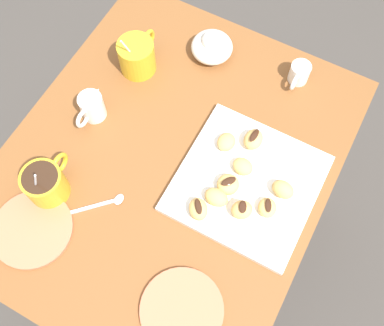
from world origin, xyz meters
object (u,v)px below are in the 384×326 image
object	(u,v)px
cream_pitcher_white	(92,106)
saucer_coral_right	(32,229)
beignet_4	(198,209)
beignet_5	(283,189)
dining_table	(171,183)
chocolate_sauce_pitcher	(299,72)
beignet_3	(242,210)
beignet_8	(243,166)
beignet_6	(267,208)
beignet_7	(216,197)
beignet_2	(226,142)
beignet_1	(229,183)
pastry_plate_square	(247,183)
coffee_mug_mustard_left	(45,183)
coffee_mug_mustard_right	(137,55)
beignet_0	(253,139)
ice_cream_bowl	(212,46)
saucer_coral_left	(182,310)

from	to	relation	value
cream_pitcher_white	saucer_coral_right	distance (m)	0.32
cream_pitcher_white	beignet_4	bearing A→B (deg)	-106.99
beignet_5	dining_table	bearing A→B (deg)	99.72
dining_table	chocolate_sauce_pitcher	bearing A→B (deg)	-26.67
beignet_3	beignet_8	xyz separation A→B (m)	(0.10, 0.04, -0.01)
beignet_6	beignet_7	xyz separation A→B (m)	(-0.03, 0.11, 0.00)
beignet_2	beignet_8	size ratio (longest dim) A/B	1.01
chocolate_sauce_pitcher	beignet_1	distance (m)	0.36
pastry_plate_square	coffee_mug_mustard_left	size ratio (longest dim) A/B	2.32
dining_table	beignet_1	distance (m)	0.24
coffee_mug_mustard_left	beignet_6	world-z (taller)	coffee_mug_mustard_left
coffee_mug_mustard_left	beignet_5	bearing A→B (deg)	-62.85
saucer_coral_right	beignet_5	distance (m)	0.57
pastry_plate_square	beignet_1	size ratio (longest dim) A/B	6.11
pastry_plate_square	beignet_6	size ratio (longest dim) A/B	6.70
coffee_mug_mustard_right	beignet_2	xyz separation A→B (m)	(-0.11, -0.31, -0.02)
dining_table	beignet_1	bearing A→B (deg)	-88.71
pastry_plate_square	beignet_0	bearing A→B (deg)	18.84
saucer_coral_right	pastry_plate_square	bearing A→B (deg)	-49.10
ice_cream_bowl	beignet_1	xyz separation A→B (m)	(-0.33, -0.21, -0.00)
beignet_6	beignet_8	bearing A→B (deg)	54.85
chocolate_sauce_pitcher	beignet_6	size ratio (longest dim) A/B	1.96
ice_cream_bowl	beignet_5	size ratio (longest dim) A/B	2.10
beignet_4	beignet_3	bearing A→B (deg)	-63.30
beignet_0	beignet_3	xyz separation A→B (m)	(-0.17, -0.05, 0.00)
beignet_7	beignet_8	distance (m)	0.10
cream_pitcher_white	beignet_6	xyz separation A→B (m)	(-0.03, -0.49, -0.01)
saucer_coral_right	beignet_2	xyz separation A→B (m)	(0.39, -0.29, 0.03)
beignet_1	beignet_3	size ratio (longest dim) A/B	1.06
ice_cream_bowl	beignet_5	distance (m)	0.43
coffee_mug_mustard_right	ice_cream_bowl	world-z (taller)	coffee_mug_mustard_right
chocolate_sauce_pitcher	beignet_8	world-z (taller)	chocolate_sauce_pitcher
pastry_plate_square	ice_cream_bowl	distance (m)	0.39
beignet_7	beignet_8	xyz separation A→B (m)	(0.10, -0.02, -0.00)
beignet_7	ice_cream_bowl	bearing A→B (deg)	28.52
cream_pitcher_white	beignet_3	xyz separation A→B (m)	(-0.06, -0.44, -0.00)
beignet_1	pastry_plate_square	bearing A→B (deg)	-49.97
coffee_mug_mustard_left	beignet_3	distance (m)	0.45
beignet_3	beignet_7	size ratio (longest dim) A/B	0.88
coffee_mug_mustard_right	beignet_7	world-z (taller)	coffee_mug_mustard_right
dining_table	beignet_4	distance (m)	0.24
ice_cream_bowl	beignet_0	bearing A→B (deg)	-133.13
beignet_5	chocolate_sauce_pitcher	bearing A→B (deg)	16.03
coffee_mug_mustard_right	beignet_5	bearing A→B (deg)	-108.03
beignet_2	beignet_3	distance (m)	0.17
saucer_coral_left	beignet_3	distance (m)	0.25
beignet_2	beignet_5	bearing A→B (deg)	-106.32
cream_pitcher_white	beignet_8	xyz separation A→B (m)	(0.03, -0.40, -0.01)
pastry_plate_square	beignet_5	world-z (taller)	beignet_5
coffee_mug_mustard_left	beignet_0	bearing A→B (deg)	-47.94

